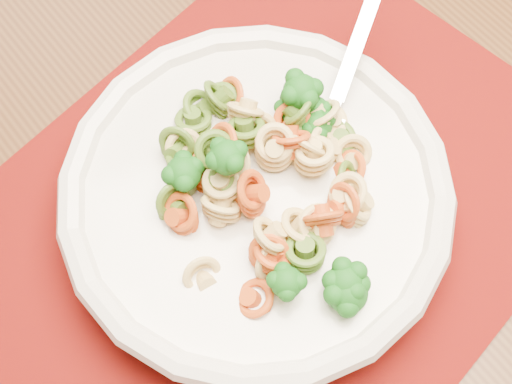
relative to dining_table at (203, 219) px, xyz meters
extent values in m
cube|color=#552C1C|center=(0.06, 0.36, -0.62)|extent=(4.00, 4.00, 0.01)
cube|color=#4E2F15|center=(0.00, 0.00, 0.09)|extent=(1.52, 1.29, 0.04)
cube|color=#630F04|center=(0.05, -0.05, 0.11)|extent=(0.59, 0.56, 0.00)
cylinder|color=silver|center=(0.04, -0.05, 0.12)|extent=(0.12, 0.12, 0.01)
cylinder|color=silver|center=(0.04, -0.05, 0.14)|extent=(0.26, 0.26, 0.03)
torus|color=silver|center=(0.04, -0.05, 0.15)|extent=(0.28, 0.28, 0.02)
camera|label=1|loc=(-0.01, -0.25, 0.61)|focal=50.00mm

